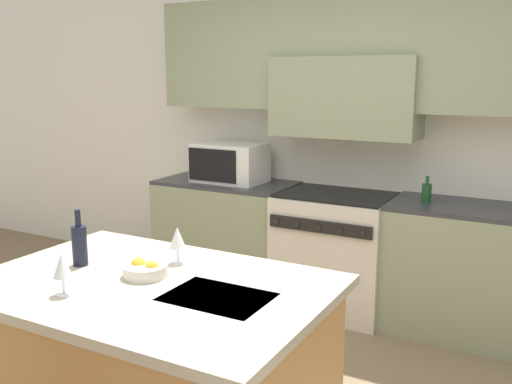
{
  "coord_description": "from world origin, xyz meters",
  "views": [
    {
      "loc": [
        1.49,
        -2.16,
        1.82
      ],
      "look_at": [
        -0.05,
        0.66,
        1.16
      ],
      "focal_mm": 40.0,
      "sensor_mm": 36.0,
      "label": 1
    }
  ],
  "objects_px": {
    "range_stove": "(335,252)",
    "wine_glass_near": "(62,267)",
    "fruit_bowl": "(145,270)",
    "wine_glass_far": "(177,239)",
    "microwave": "(230,163)",
    "wine_bottle": "(80,244)",
    "oil_bottle_on_counter": "(427,192)"
  },
  "relations": [
    {
      "from": "fruit_bowl",
      "to": "microwave",
      "type": "bearing_deg",
      "value": 111.13
    },
    {
      "from": "range_stove",
      "to": "wine_glass_far",
      "type": "bearing_deg",
      "value": -94.05
    },
    {
      "from": "range_stove",
      "to": "oil_bottle_on_counter",
      "type": "relative_size",
      "value": 4.92
    },
    {
      "from": "range_stove",
      "to": "oil_bottle_on_counter",
      "type": "bearing_deg",
      "value": 1.13
    },
    {
      "from": "microwave",
      "to": "fruit_bowl",
      "type": "bearing_deg",
      "value": -68.87
    },
    {
      "from": "wine_glass_near",
      "to": "fruit_bowl",
      "type": "relative_size",
      "value": 0.89
    },
    {
      "from": "microwave",
      "to": "oil_bottle_on_counter",
      "type": "distance_m",
      "value": 1.63
    },
    {
      "from": "microwave",
      "to": "fruit_bowl",
      "type": "xyz_separation_m",
      "value": [
        0.81,
        -2.1,
        -0.15
      ]
    },
    {
      "from": "fruit_bowl",
      "to": "range_stove",
      "type": "bearing_deg",
      "value": 85.76
    },
    {
      "from": "microwave",
      "to": "wine_glass_far",
      "type": "relative_size",
      "value": 3.13
    },
    {
      "from": "wine_glass_near",
      "to": "fruit_bowl",
      "type": "height_order",
      "value": "wine_glass_near"
    },
    {
      "from": "range_stove",
      "to": "microwave",
      "type": "distance_m",
      "value": 1.15
    },
    {
      "from": "wine_glass_near",
      "to": "wine_glass_far",
      "type": "relative_size",
      "value": 1.0
    },
    {
      "from": "wine_bottle",
      "to": "wine_glass_far",
      "type": "relative_size",
      "value": 1.5
    },
    {
      "from": "range_stove",
      "to": "wine_glass_near",
      "type": "relative_size",
      "value": 4.98
    },
    {
      "from": "wine_bottle",
      "to": "wine_glass_far",
      "type": "xyz_separation_m",
      "value": [
        0.4,
        0.25,
        0.02
      ]
    },
    {
      "from": "range_stove",
      "to": "wine_bottle",
      "type": "height_order",
      "value": "wine_bottle"
    },
    {
      "from": "range_stove",
      "to": "wine_glass_near",
      "type": "bearing_deg",
      "value": -97.31
    },
    {
      "from": "wine_glass_far",
      "to": "fruit_bowl",
      "type": "bearing_deg",
      "value": -95.83
    },
    {
      "from": "wine_glass_far",
      "to": "wine_glass_near",
      "type": "bearing_deg",
      "value": -107.56
    },
    {
      "from": "microwave",
      "to": "range_stove",
      "type": "bearing_deg",
      "value": -1.11
    },
    {
      "from": "wine_glass_far",
      "to": "fruit_bowl",
      "type": "distance_m",
      "value": 0.24
    },
    {
      "from": "wine_bottle",
      "to": "fruit_bowl",
      "type": "height_order",
      "value": "wine_bottle"
    },
    {
      "from": "microwave",
      "to": "fruit_bowl",
      "type": "distance_m",
      "value": 2.26
    },
    {
      "from": "wine_glass_near",
      "to": "fruit_bowl",
      "type": "distance_m",
      "value": 0.39
    },
    {
      "from": "range_stove",
      "to": "oil_bottle_on_counter",
      "type": "height_order",
      "value": "oil_bottle_on_counter"
    },
    {
      "from": "range_stove",
      "to": "microwave",
      "type": "height_order",
      "value": "microwave"
    },
    {
      "from": "wine_glass_near",
      "to": "fruit_bowl",
      "type": "bearing_deg",
      "value": 65.52
    },
    {
      "from": "oil_bottle_on_counter",
      "to": "fruit_bowl",
      "type": "bearing_deg",
      "value": -111.41
    },
    {
      "from": "fruit_bowl",
      "to": "oil_bottle_on_counter",
      "type": "xyz_separation_m",
      "value": [
        0.82,
        2.09,
        0.06
      ]
    },
    {
      "from": "wine_bottle",
      "to": "wine_glass_near",
      "type": "bearing_deg",
      "value": -54.73
    },
    {
      "from": "wine_glass_far",
      "to": "microwave",
      "type": "bearing_deg",
      "value": 113.96
    }
  ]
}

